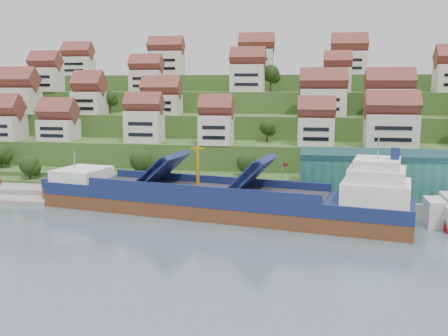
# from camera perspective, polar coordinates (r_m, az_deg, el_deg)

# --- Properties ---
(ground) EXTENTS (300.00, 300.00, 0.00)m
(ground) POSITION_cam_1_polar(r_m,az_deg,el_deg) (106.66, -3.45, -5.41)
(ground) COLOR slate
(ground) RESTS_ON ground
(quay) EXTENTS (180.00, 14.00, 2.20)m
(quay) POSITION_cam_1_polar(r_m,az_deg,el_deg) (118.40, 7.69, -3.43)
(quay) COLOR gray
(quay) RESTS_ON ground
(hillside) EXTENTS (260.00, 128.00, 31.00)m
(hillside) POSITION_cam_1_polar(r_m,az_deg,el_deg) (205.97, 3.02, 4.80)
(hillside) COLOR #2D4C1E
(hillside) RESTS_ON ground
(hillside_village) EXTENTS (153.90, 62.30, 29.17)m
(hillside_village) POSITION_cam_1_polar(r_m,az_deg,el_deg) (161.41, 1.67, 8.34)
(hillside_village) COLOR beige
(hillside_village) RESTS_ON ground
(hillside_trees) EXTENTS (140.67, 62.25, 30.80)m
(hillside_trees) POSITION_cam_1_polar(r_m,az_deg,el_deg) (146.87, -7.80, 4.29)
(hillside_trees) COLOR #203712
(hillside_trees) RESTS_ON ground
(warehouse) EXTENTS (60.00, 15.00, 10.00)m
(warehouse) POSITION_cam_1_polar(r_m,az_deg,el_deg) (122.50, 22.92, -0.75)
(warehouse) COLOR #26675F
(warehouse) RESTS_ON quay
(flagpole) EXTENTS (1.28, 0.16, 8.00)m
(flagpole) POSITION_cam_1_polar(r_m,az_deg,el_deg) (112.41, 6.71, -1.09)
(flagpole) COLOR gray
(flagpole) RESTS_ON quay
(cargo_ship) EXTENTS (79.77, 26.73, 17.50)m
(cargo_ship) POSITION_cam_1_polar(r_m,az_deg,el_deg) (104.83, 0.16, -3.78)
(cargo_ship) COLOR brown
(cargo_ship) RESTS_ON ground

